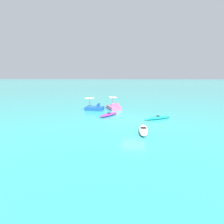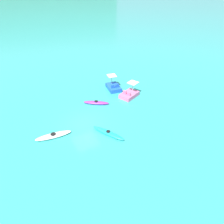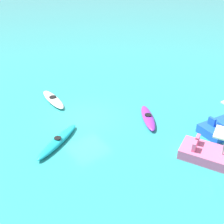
{
  "view_description": "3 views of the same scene",
  "coord_description": "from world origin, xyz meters",
  "px_view_note": "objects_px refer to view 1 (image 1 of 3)",
  "views": [
    {
      "loc": [
        -17.61,
        0.59,
        4.57
      ],
      "look_at": [
        2.91,
        2.52,
        0.41
      ],
      "focal_mm": 28.16,
      "sensor_mm": 36.0,
      "label": 1
    },
    {
      "loc": [
        -4.47,
        -15.27,
        12.04
      ],
      "look_at": [
        3.22,
        0.07,
        0.34
      ],
      "focal_mm": 31.22,
      "sensor_mm": 36.0,
      "label": 2
    },
    {
      "loc": [
        11.98,
        -6.94,
        8.18
      ],
      "look_at": [
        1.55,
        0.86,
        0.77
      ],
      "focal_mm": 40.88,
      "sensor_mm": 36.0,
      "label": 3
    }
  ],
  "objects_px": {
    "kayak_white": "(143,130)",
    "pedal_boat_blue": "(94,108)",
    "kayak_purple": "(109,115)",
    "kayak_cyan": "(158,118)",
    "pedal_boat_pink": "(114,107)"
  },
  "relations": [
    {
      "from": "kayak_cyan",
      "to": "pedal_boat_blue",
      "type": "relative_size",
      "value": 1.27
    },
    {
      "from": "kayak_white",
      "to": "kayak_purple",
      "type": "height_order",
      "value": "same"
    },
    {
      "from": "kayak_white",
      "to": "pedal_boat_blue",
      "type": "distance_m",
      "value": 11.02
    },
    {
      "from": "pedal_boat_pink",
      "to": "pedal_boat_blue",
      "type": "relative_size",
      "value": 1.08
    },
    {
      "from": "pedal_boat_pink",
      "to": "kayak_cyan",
      "type": "bearing_deg",
      "value": -135.86
    },
    {
      "from": "kayak_white",
      "to": "pedal_boat_pink",
      "type": "xyz_separation_m",
      "value": [
        10.1,
        3.34,
        0.17
      ]
    },
    {
      "from": "kayak_white",
      "to": "pedal_boat_blue",
      "type": "relative_size",
      "value": 1.27
    },
    {
      "from": "kayak_purple",
      "to": "pedal_boat_blue",
      "type": "relative_size",
      "value": 1.1
    },
    {
      "from": "kayak_purple",
      "to": "kayak_cyan",
      "type": "height_order",
      "value": "same"
    },
    {
      "from": "kayak_white",
      "to": "kayak_purple",
      "type": "relative_size",
      "value": 1.15
    },
    {
      "from": "kayak_white",
      "to": "kayak_cyan",
      "type": "relative_size",
      "value": 1.0
    },
    {
      "from": "kayak_purple",
      "to": "pedal_boat_blue",
      "type": "xyz_separation_m",
      "value": [
        3.48,
        2.4,
        0.17
      ]
    },
    {
      "from": "kayak_purple",
      "to": "pedal_boat_blue",
      "type": "bearing_deg",
      "value": 34.61
    },
    {
      "from": "pedal_boat_pink",
      "to": "kayak_white",
      "type": "bearing_deg",
      "value": -161.69
    },
    {
      "from": "kayak_purple",
      "to": "pedal_boat_blue",
      "type": "distance_m",
      "value": 4.23
    }
  ]
}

